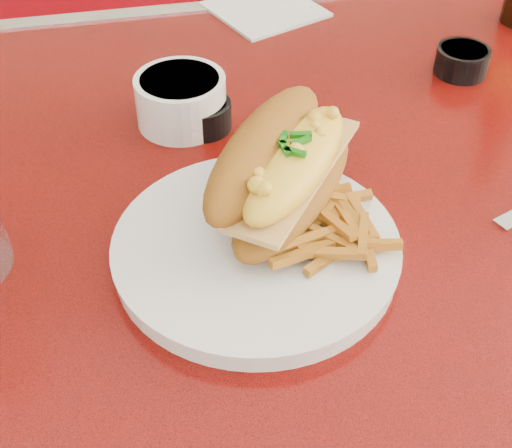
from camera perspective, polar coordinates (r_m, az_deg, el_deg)
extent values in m
cube|color=#BB110B|center=(0.76, 8.70, 3.58)|extent=(1.20, 0.80, 0.04)
cube|color=silver|center=(1.09, 1.73, 16.50)|extent=(1.22, 0.03, 0.04)
cylinder|color=silver|center=(1.04, 6.53, -13.06)|extent=(0.09, 0.09, 0.72)
cube|color=maroon|center=(1.68, -1.65, 5.71)|extent=(1.20, 0.50, 0.45)
cylinder|color=white|center=(0.63, 0.00, -2.14)|extent=(0.32, 0.32, 0.02)
cylinder|color=white|center=(0.62, 0.00, -1.49)|extent=(0.33, 0.33, 0.00)
ellipsoid|color=#905717|center=(0.65, 3.09, 2.93)|extent=(0.19, 0.21, 0.04)
cube|color=tan|center=(0.64, 3.14, 4.15)|extent=(0.16, 0.19, 0.01)
ellipsoid|color=yellow|center=(0.63, 3.18, 4.98)|extent=(0.16, 0.18, 0.04)
ellipsoid|color=#905717|center=(0.64, 0.78, 5.87)|extent=(0.19, 0.22, 0.08)
cube|color=silver|center=(0.64, 5.29, -0.22)|extent=(0.03, 0.13, 0.00)
cube|color=silver|center=(0.70, 2.85, 3.81)|extent=(0.02, 0.03, 0.00)
cylinder|color=white|center=(0.79, -6.02, 9.79)|extent=(0.11, 0.11, 0.06)
cylinder|color=black|center=(0.78, -6.14, 11.29)|extent=(0.09, 0.09, 0.01)
cylinder|color=black|center=(0.79, -4.32, 8.70)|extent=(0.08, 0.08, 0.03)
cylinder|color=#D0744B|center=(0.78, -4.37, 9.48)|extent=(0.07, 0.07, 0.01)
cylinder|color=black|center=(0.92, 16.15, 12.43)|extent=(0.07, 0.07, 0.03)
cylinder|color=#D0744B|center=(0.92, 16.31, 13.13)|extent=(0.06, 0.06, 0.01)
cube|color=white|center=(1.05, 0.74, 16.80)|extent=(0.18, 0.18, 0.00)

